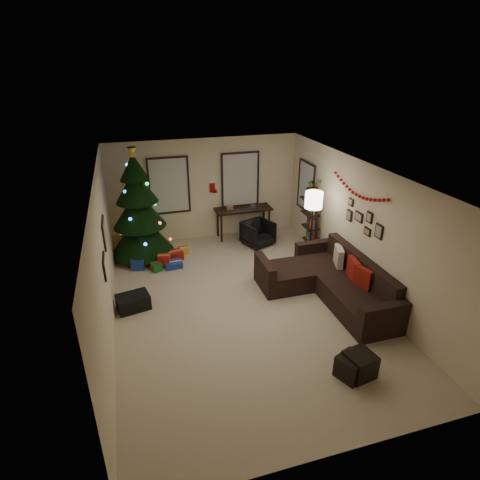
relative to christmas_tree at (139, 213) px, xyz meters
name	(u,v)px	position (x,y,z in m)	size (l,w,h in m)	color
floor	(244,304)	(1.79, -2.72, -1.17)	(7.00, 7.00, 0.00)	#BCAC8E
ceiling	(244,174)	(1.79, -2.72, 1.53)	(7.00, 7.00, 0.00)	white
wall_back	(205,190)	(1.79, 0.78, 0.18)	(5.00, 5.00, 0.00)	beige
wall_front	(337,375)	(1.79, -6.22, 0.18)	(5.00, 5.00, 0.00)	beige
wall_left	(104,262)	(-0.71, -2.72, 0.18)	(7.00, 7.00, 0.00)	beige
wall_right	(361,229)	(4.29, -2.72, 0.18)	(7.00, 7.00, 0.00)	beige
window_back_left	(169,186)	(0.84, 0.75, 0.38)	(1.05, 0.06, 1.50)	#728CB2
window_back_right	(240,180)	(2.74, 0.75, 0.38)	(1.05, 0.06, 1.50)	#728CB2
window_right_wall	(306,186)	(4.26, -0.17, 0.33)	(0.06, 0.90, 1.30)	#728CB2
christmas_tree	(139,213)	(0.00, 0.00, 0.00)	(1.52, 1.52, 2.82)	black
presents	(161,259)	(0.38, -0.49, -1.05)	(1.50, 1.01, 0.30)	navy
sofa	(330,282)	(3.61, -2.88, -0.88)	(1.98, 2.87, 0.89)	black
pillow_red_a	(363,278)	(4.00, -3.41, -0.53)	(0.11, 0.41, 0.41)	maroon
pillow_red_b	(353,269)	(4.00, -3.06, -0.53)	(0.12, 0.44, 0.44)	maroon
pillow_cream	(339,257)	(4.00, -2.48, -0.54)	(0.13, 0.45, 0.45)	#C1B39C
ottoman_near	(351,367)	(2.80, -5.08, -0.98)	(0.38, 0.38, 0.37)	black
ottoman_far	(359,365)	(2.95, -5.09, -0.97)	(0.42, 0.42, 0.40)	black
desk	(243,211)	(2.76, 0.50, -0.44)	(1.53, 0.55, 0.83)	black
desk_chair	(258,233)	(2.96, -0.15, -0.84)	(0.64, 0.60, 0.66)	black
bookshelf	(311,223)	(4.09, -0.94, -0.36)	(0.30, 0.49, 1.67)	black
potted_plant	(314,183)	(4.09, -0.92, 0.65)	(0.46, 0.40, 0.51)	#4C4C4C
floor_lamp	(313,205)	(3.74, -1.63, 0.38)	(0.39, 0.39, 1.85)	black
art_map	(104,233)	(-0.69, -2.06, 0.44)	(0.04, 0.60, 0.50)	black
art_abstract	(105,266)	(-0.69, -3.04, 0.26)	(0.04, 0.45, 0.35)	black
gallery	(364,220)	(4.27, -2.80, 0.40)	(0.03, 1.25, 0.54)	black
garland	(358,190)	(4.24, -2.53, 0.96)	(0.08, 1.90, 0.30)	#A5140C
stocking_left	(199,182)	(1.65, 0.83, 0.39)	(0.20, 0.05, 0.36)	#990F0C
stocking_right	(212,186)	(1.98, 0.76, 0.27)	(0.20, 0.05, 0.36)	#990F0C
storage_bin	(133,302)	(-0.34, -2.25, -1.01)	(0.62, 0.41, 0.31)	black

